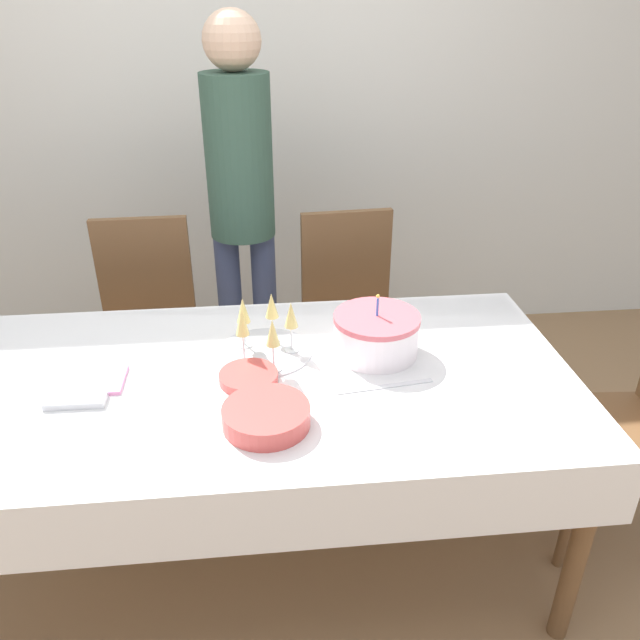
# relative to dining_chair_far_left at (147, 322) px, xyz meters

# --- Properties ---
(ground_plane) EXTENTS (12.00, 12.00, 0.00)m
(ground_plane) POSITION_rel_dining_chair_far_left_xyz_m (0.45, -0.81, -0.52)
(ground_plane) COLOR #93704C
(wall_back) EXTENTS (8.00, 0.05, 2.70)m
(wall_back) POSITION_rel_dining_chair_far_left_xyz_m (0.45, 0.90, 0.83)
(wall_back) COLOR silver
(wall_back) RESTS_ON ground_plane
(dining_table) EXTENTS (2.00, 0.99, 0.75)m
(dining_table) POSITION_rel_dining_chair_far_left_xyz_m (0.45, -0.81, 0.12)
(dining_table) COLOR white
(dining_table) RESTS_ON ground_plane
(dining_chair_far_left) EXTENTS (0.43, 0.43, 0.96)m
(dining_chair_far_left) POSITION_rel_dining_chair_far_left_xyz_m (0.00, 0.00, 0.00)
(dining_chair_far_left) COLOR brown
(dining_chair_far_left) RESTS_ON ground_plane
(dining_chair_far_right) EXTENTS (0.45, 0.45, 0.96)m
(dining_chair_far_right) POSITION_rel_dining_chair_far_left_xyz_m (0.88, -0.00, 0.00)
(dining_chair_far_right) COLOR brown
(dining_chair_far_right) RESTS_ON ground_plane
(birthday_cake) EXTENTS (0.28, 0.28, 0.21)m
(birthday_cake) POSITION_rel_dining_chair_far_left_xyz_m (0.86, -0.71, 0.29)
(birthday_cake) COLOR white
(birthday_cake) RESTS_ON dining_table
(champagne_tray) EXTENTS (0.31, 0.31, 0.18)m
(champagne_tray) POSITION_rel_dining_chair_far_left_xyz_m (0.50, -0.68, 0.30)
(champagne_tray) COLOR silver
(champagne_tray) RESTS_ON dining_table
(plate_stack_main) EXTENTS (0.24, 0.24, 0.06)m
(plate_stack_main) POSITION_rel_dining_chair_far_left_xyz_m (0.49, -1.06, 0.25)
(plate_stack_main) COLOR #CC4C47
(plate_stack_main) RESTS_ON dining_table
(plate_stack_dessert) EXTENTS (0.18, 0.18, 0.03)m
(plate_stack_dessert) POSITION_rel_dining_chair_far_left_xyz_m (0.45, -0.84, 0.24)
(plate_stack_dessert) COLOR #CC4C47
(plate_stack_dessert) RESTS_ON dining_table
(cake_knife) EXTENTS (0.30, 0.06, 0.00)m
(cake_knife) POSITION_rel_dining_chair_far_left_xyz_m (0.85, -0.91, 0.22)
(cake_knife) COLOR silver
(cake_knife) RESTS_ON dining_table
(fork_pile) EXTENTS (0.17, 0.06, 0.02)m
(fork_pile) POSITION_rel_dining_chair_far_left_xyz_m (-0.05, -0.91, 0.23)
(fork_pile) COLOR silver
(fork_pile) RESTS_ON dining_table
(napkin_pile) EXTENTS (0.15, 0.15, 0.01)m
(napkin_pile) POSITION_rel_dining_chair_far_left_xyz_m (-0.00, -0.80, 0.23)
(napkin_pile) COLOR pink
(napkin_pile) RESTS_ON dining_table
(person_standing) EXTENTS (0.28, 0.28, 1.73)m
(person_standing) POSITION_rel_dining_chair_far_left_xyz_m (0.43, 0.19, 0.53)
(person_standing) COLOR #3F4C72
(person_standing) RESTS_ON ground_plane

